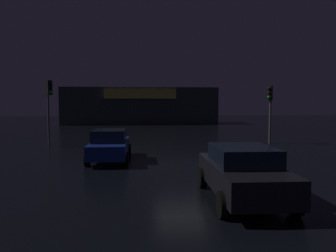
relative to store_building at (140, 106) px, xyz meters
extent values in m
plane|color=black|center=(1.72, -30.63, -2.46)|extent=(120.00, 120.00, 0.00)
cube|color=#33383D|center=(0.00, 0.01, -0.01)|extent=(20.55, 6.04, 4.91)
cube|color=#E5D84C|center=(0.00, -3.15, 1.55)|extent=(9.23, 0.24, 1.20)
cylinder|color=#595B60|center=(-6.05, -23.39, -0.33)|extent=(0.12, 0.12, 4.26)
cube|color=black|center=(-5.94, -23.50, 1.33)|extent=(0.41, 0.41, 0.94)
sphere|color=black|center=(-5.82, -23.61, 1.61)|extent=(0.20, 0.20, 0.20)
sphere|color=black|center=(-5.82, -23.61, 1.33)|extent=(0.20, 0.20, 0.20)
sphere|color=#19D13F|center=(-5.82, -23.61, 1.05)|extent=(0.20, 0.20, 0.20)
cylinder|color=#595B60|center=(8.84, -23.30, -0.46)|extent=(0.15, 0.15, 4.00)
cube|color=black|center=(8.73, -23.41, 1.04)|extent=(0.41, 0.41, 1.00)
sphere|color=black|center=(8.62, -23.52, 1.34)|extent=(0.20, 0.20, 0.20)
sphere|color=black|center=(8.62, -23.52, 1.04)|extent=(0.20, 0.20, 0.20)
sphere|color=#19D13F|center=(8.62, -23.52, 0.74)|extent=(0.20, 0.20, 0.20)
cube|color=black|center=(2.73, -35.97, -1.77)|extent=(1.90, 4.36, 0.71)
cube|color=black|center=(2.73, -36.01, -1.16)|extent=(1.67, 2.12, 0.51)
cylinder|color=black|center=(1.86, -34.53, -2.13)|extent=(0.24, 0.67, 0.66)
cylinder|color=black|center=(3.66, -34.57, -2.13)|extent=(0.24, 0.67, 0.66)
cylinder|color=black|center=(1.79, -37.38, -2.13)|extent=(0.24, 0.67, 0.66)
cylinder|color=black|center=(3.60, -37.42, -2.13)|extent=(0.24, 0.67, 0.66)
cube|color=navy|center=(-1.63, -29.08, -1.83)|extent=(1.75, 4.46, 0.65)
cube|color=black|center=(-1.63, -29.26, -1.23)|extent=(1.55, 2.15, 0.57)
cylinder|color=black|center=(-2.46, -27.60, -2.16)|extent=(0.23, 0.61, 0.61)
cylinder|color=black|center=(-0.77, -27.63, -2.16)|extent=(0.23, 0.61, 0.61)
cylinder|color=black|center=(-2.50, -30.53, -2.16)|extent=(0.23, 0.61, 0.61)
cylinder|color=black|center=(-0.81, -30.55, -2.16)|extent=(0.23, 0.61, 0.61)
camera|label=1|loc=(-0.23, -44.89, 0.30)|focal=34.53mm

